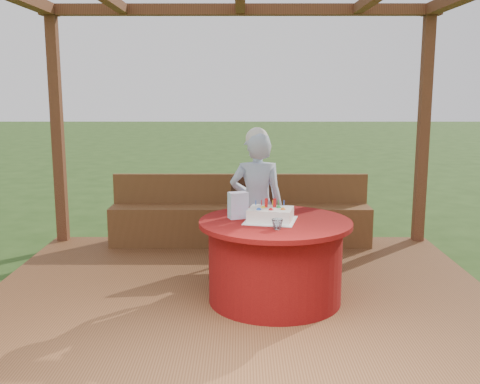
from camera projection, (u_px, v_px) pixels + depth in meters
The scene contains 10 objects.
ground at pixel (240, 309), 4.92m from camera, with size 60.00×60.00×0.00m, color #254416.
deck at pixel (240, 303), 4.91m from camera, with size 4.50×4.00×0.12m, color brown.
pergola at pixel (240, 25), 4.49m from camera, with size 4.50×4.00×2.72m.
bench at pixel (240, 221), 6.55m from camera, with size 3.00×0.42×0.80m.
table at pixel (275, 260), 4.75m from camera, with size 1.28×1.28×0.70m.
chair at pixel (254, 216), 5.75m from camera, with size 0.49×0.49×0.89m.
elderly_woman at pixel (257, 203), 5.32m from camera, with size 0.51×0.34×1.43m.
birthday_cake at pixel (271, 214), 4.67m from camera, with size 0.48×0.48×0.18m.
gift_bag at pixel (238, 205), 4.75m from camera, with size 0.16×0.10×0.22m, color #F19CDC.
drinking_glass at pixel (277, 224), 4.38m from camera, with size 0.09×0.09×0.08m, color white.
Camera 1 is at (0.01, -4.66, 1.89)m, focal length 42.00 mm.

